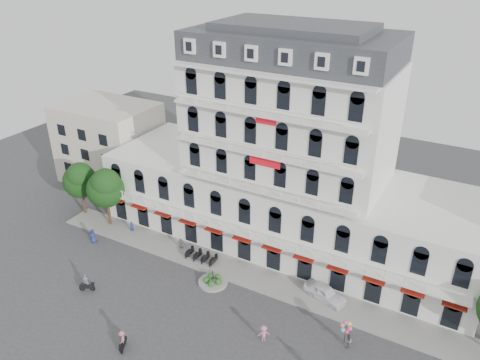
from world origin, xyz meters
name	(u,v)px	position (x,y,z in m)	size (l,w,h in m)	color
ground	(206,328)	(0.00, 0.00, 0.00)	(120.00, 120.00, 0.00)	#38383A
sidewalk	(250,276)	(0.00, 9.00, 0.08)	(53.00, 4.00, 0.16)	gray
main_building	(288,165)	(0.00, 18.00, 9.96)	(45.00, 15.00, 25.80)	silver
flank_building_west	(110,143)	(-30.00, 20.00, 6.00)	(14.00, 10.00, 12.00)	beige
traffic_island	(213,281)	(-3.00, 6.00, 0.26)	(3.20, 3.20, 1.60)	gray
parked_scooter_row	(201,260)	(-6.35, 8.80, 0.00)	(4.40, 1.80, 1.10)	black
tree_west_outer	(80,179)	(-25.95, 9.98, 5.35)	(4.50, 4.48, 7.76)	#382314
tree_west_inner	(105,186)	(-20.95, 9.48, 5.68)	(4.76, 4.76, 8.25)	#382314
parked_car	(325,293)	(8.43, 9.50, 0.79)	(1.87, 4.66, 1.59)	white
rider_west	(86,283)	(-14.02, -1.51, 0.93)	(1.54, 1.04, 2.10)	black
rider_center	(122,340)	(-5.27, -5.72, 1.05)	(0.99, 1.57, 2.02)	black
pedestrian_left	(93,236)	(-20.00, 5.46, 0.92)	(0.90, 0.59, 1.85)	navy
pedestrian_mid	(181,244)	(-9.69, 9.50, 0.77)	(0.90, 0.37, 1.53)	#5C5B63
pedestrian_right	(264,333)	(5.45, 1.29, 0.88)	(1.14, 0.65, 1.76)	#CC6C95
pedestrian_far	(132,227)	(-17.30, 9.50, 0.75)	(0.55, 0.36, 1.50)	navy
balloon_vendor	(347,336)	(12.36, 4.41, 1.26)	(1.31, 1.26, 2.45)	#5B5B63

